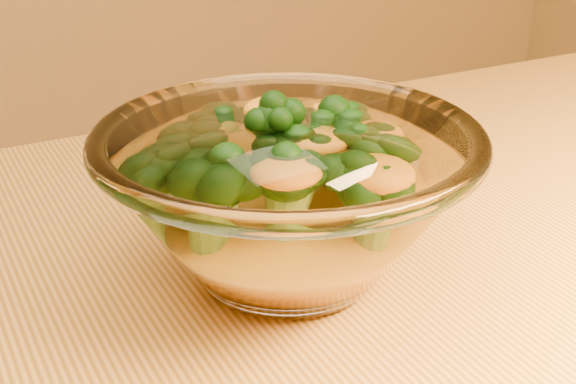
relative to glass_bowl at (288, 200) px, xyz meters
The scene contains 3 objects.
glass_bowl is the anchor object (origin of this frame).
cheese_sauce 0.02m from the glass_bowl, behind, with size 0.14×0.14×0.04m, color orange.
broccoli_heap 0.02m from the glass_bowl, 99.22° to the left, with size 0.17×0.16×0.08m.
Camera 1 is at (-0.27, -0.31, 1.02)m, focal length 50.00 mm.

